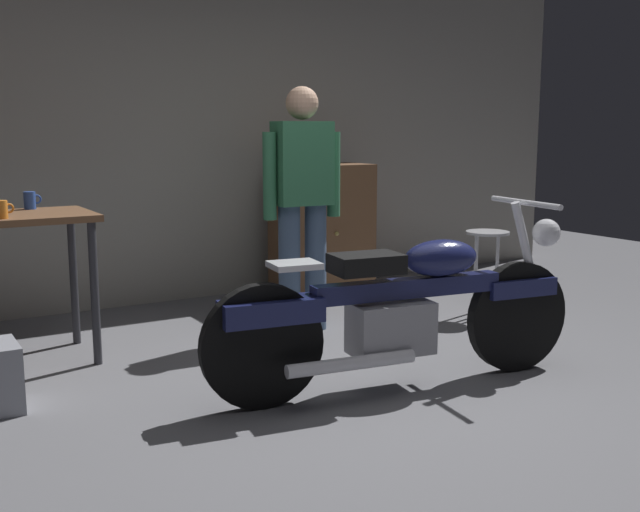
# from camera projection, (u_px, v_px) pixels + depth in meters

# --- Properties ---
(ground_plane) EXTENTS (12.00, 12.00, 0.00)m
(ground_plane) POSITION_uv_depth(u_px,v_px,m) (380.00, 399.00, 3.95)
(ground_plane) COLOR slate
(back_wall) EXTENTS (8.00, 0.12, 3.10)m
(back_wall) POSITION_uv_depth(u_px,v_px,m) (179.00, 109.00, 6.05)
(back_wall) COLOR gray
(back_wall) RESTS_ON ground_plane
(motorcycle) EXTENTS (2.18, 0.64, 1.00)m
(motorcycle) POSITION_uv_depth(u_px,v_px,m) (402.00, 307.00, 4.05)
(motorcycle) COLOR black
(motorcycle) RESTS_ON ground_plane
(person_standing) EXTENTS (0.57, 0.25, 1.67)m
(person_standing) POSITION_uv_depth(u_px,v_px,m) (302.00, 198.00, 5.14)
(person_standing) COLOR #425673
(person_standing) RESTS_ON ground_plane
(shop_stool) EXTENTS (0.32, 0.32, 0.64)m
(shop_stool) POSITION_uv_depth(u_px,v_px,m) (487.00, 250.00, 5.63)
(shop_stool) COLOR #B2B2B7
(shop_stool) RESTS_ON ground_plane
(wooden_dresser) EXTENTS (0.80, 0.47, 1.10)m
(wooden_dresser) POSITION_uv_depth(u_px,v_px,m) (322.00, 230.00, 6.33)
(wooden_dresser) COLOR brown
(wooden_dresser) RESTS_ON ground_plane
(mug_orange_travel) EXTENTS (0.10, 0.07, 0.10)m
(mug_orange_travel) POSITION_uv_depth(u_px,v_px,m) (2.00, 209.00, 4.17)
(mug_orange_travel) COLOR orange
(mug_orange_travel) RESTS_ON workbench
(mug_blue_enamel) EXTENTS (0.11, 0.07, 0.11)m
(mug_blue_enamel) POSITION_uv_depth(u_px,v_px,m) (30.00, 200.00, 4.67)
(mug_blue_enamel) COLOR #2D51AD
(mug_blue_enamel) RESTS_ON workbench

